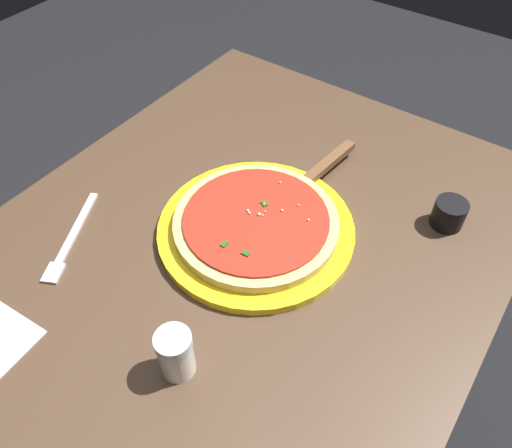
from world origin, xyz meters
name	(u,v)px	position (x,y,z in m)	size (l,w,h in m)	color
ground_plane	(251,421)	(0.00, 0.00, 0.00)	(5.00, 5.00, 0.00)	black
restaurant_table	(249,294)	(0.00, 0.00, 0.59)	(0.91, 0.75, 0.75)	black
serving_plate	(256,229)	(-0.01, 0.01, 0.76)	(0.31, 0.31, 0.01)	yellow
pizza	(256,222)	(-0.01, 0.01, 0.77)	(0.26, 0.26, 0.02)	#DBB26B
pizza_server	(316,174)	(-0.17, 0.02, 0.77)	(0.22, 0.08, 0.01)	silver
cup_small_sauce	(449,214)	(-0.21, 0.24, 0.77)	(0.05, 0.05, 0.05)	black
fork	(70,241)	(0.17, -0.22, 0.75)	(0.17, 0.10, 0.00)	silver
parmesan_shaker	(176,353)	(0.23, 0.06, 0.79)	(0.05, 0.05, 0.07)	silver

